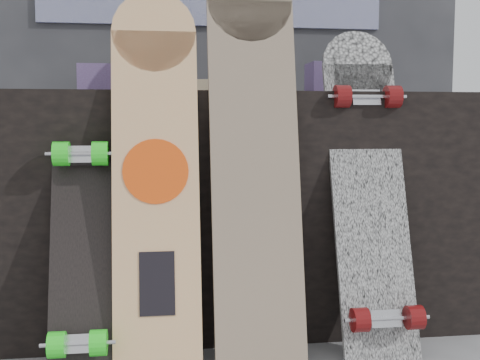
{
  "coord_description": "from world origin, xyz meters",
  "views": [
    {
      "loc": [
        -0.27,
        -1.61,
        0.71
      ],
      "look_at": [
        -0.02,
        0.2,
        0.53
      ],
      "focal_mm": 45.0,
      "sensor_mm": 36.0,
      "label": 1
    }
  ],
  "objects": [
    {
      "name": "vendor_table",
      "position": [
        0.0,
        0.5,
        0.4
      ],
      "size": [
        1.6,
        0.6,
        0.8
      ],
      "primitive_type": "cube",
      "color": "black",
      "rests_on": "ground"
    },
    {
      "name": "booth",
      "position": [
        0.0,
        1.35,
        1.1
      ],
      "size": [
        2.4,
        0.22,
        2.2
      ],
      "color": "#2E2F33",
      "rests_on": "ground"
    },
    {
      "name": "merch_box_purple",
      "position": [
        -0.44,
        0.52,
        0.85
      ],
      "size": [
        0.18,
        0.12,
        0.1
      ],
      "primitive_type": "cube",
      "color": "#553368",
      "rests_on": "vendor_table"
    },
    {
      "name": "merch_box_small",
      "position": [
        0.35,
        0.56,
        0.86
      ],
      "size": [
        0.14,
        0.14,
        0.12
      ],
      "primitive_type": "cube",
      "color": "#553368",
      "rests_on": "vendor_table"
    },
    {
      "name": "merch_box_flat",
      "position": [
        -0.04,
        0.65,
        0.83
      ],
      "size": [
        0.22,
        0.1,
        0.06
      ],
      "primitive_type": "cube",
      "color": "#D1B78C",
      "rests_on": "vendor_table"
    },
    {
      "name": "longboard_geisha",
      "position": [
        -0.27,
        0.13,
        0.58
      ],
      "size": [
        0.25,
        0.25,
        1.09
      ],
      "rotation": [
        -0.21,
        0.0,
        0.0
      ],
      "color": "beige",
      "rests_on": "ground"
    },
    {
      "name": "longboard_celtic",
      "position": [
        0.02,
        0.15,
        0.64
      ],
      "size": [
        0.26,
        0.3,
        1.21
      ],
      "rotation": [
        -0.23,
        0.0,
        0.0
      ],
      "color": "beige",
      "rests_on": "ground"
    },
    {
      "name": "longboard_cascadia",
      "position": [
        0.38,
        0.16,
        0.52
      ],
      "size": [
        0.23,
        0.38,
        1.0
      ],
      "rotation": [
        -0.31,
        0.0,
        0.0
      ],
      "color": "white",
      "rests_on": "ground"
    },
    {
      "name": "skateboard_dark",
      "position": [
        -0.49,
        0.12,
        0.4
      ],
      "size": [
        0.18,
        0.33,
        0.78
      ],
      "rotation": [
        -0.33,
        0.0,
        0.0
      ],
      "color": "black",
      "rests_on": "ground"
    }
  ]
}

